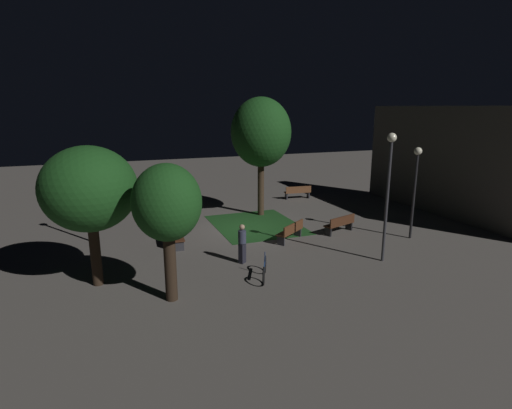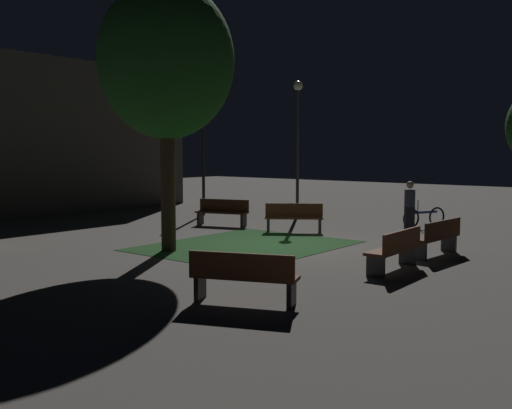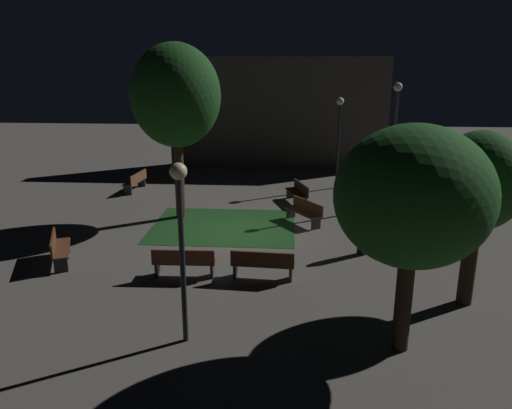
{
  "view_description": "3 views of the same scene",
  "coord_description": "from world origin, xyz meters",
  "px_view_note": "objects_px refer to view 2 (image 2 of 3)",
  "views": [
    {
      "loc": [
        18.63,
        -6.67,
        6.11
      ],
      "look_at": [
        -0.69,
        0.75,
        1.09
      ],
      "focal_mm": 28.3,
      "sensor_mm": 36.0,
      "label": 1
    },
    {
      "loc": [
        -12.52,
        -9.23,
        2.54
      ],
      "look_at": [
        -0.2,
        0.69,
        1.08
      ],
      "focal_mm": 41.3,
      "sensor_mm": 36.0,
      "label": 2
    },
    {
      "loc": [
        1.85,
        -16.87,
        6.09
      ],
      "look_at": [
        0.6,
        1.06,
        0.77
      ],
      "focal_mm": 34.9,
      "sensor_mm": 36.0,
      "label": 3
    }
  ],
  "objects_px": {
    "bench_front_left": "(294,216)",
    "lamp_post_plaza_east": "(298,126)",
    "tree_right_canopy": "(166,62)",
    "bench_front_right": "(223,211)",
    "pedestrian": "(410,206)",
    "bench_by_lamp": "(243,275)",
    "bench_lawn_edge": "(438,236)",
    "bicycle": "(424,217)",
    "lamp_post_plaza_west": "(203,139)",
    "bench_back_row": "(396,248)"
  },
  "relations": [
    {
      "from": "bench_front_left",
      "to": "tree_right_canopy",
      "type": "relative_size",
      "value": 0.26
    },
    {
      "from": "tree_right_canopy",
      "to": "lamp_post_plaza_west",
      "type": "relative_size",
      "value": 1.54
    },
    {
      "from": "bicycle",
      "to": "pedestrian",
      "type": "distance_m",
      "value": 1.82
    },
    {
      "from": "bench_lawn_edge",
      "to": "bench_by_lamp",
      "type": "relative_size",
      "value": 0.99
    },
    {
      "from": "bench_front_left",
      "to": "pedestrian",
      "type": "height_order",
      "value": "pedestrian"
    },
    {
      "from": "bench_front_right",
      "to": "bicycle",
      "type": "xyz_separation_m",
      "value": [
        3.73,
        -5.57,
        -0.14
      ]
    },
    {
      "from": "bench_back_row",
      "to": "bicycle",
      "type": "bearing_deg",
      "value": 18.54
    },
    {
      "from": "bench_lawn_edge",
      "to": "bench_by_lamp",
      "type": "bearing_deg",
      "value": 172.99
    },
    {
      "from": "lamp_post_plaza_west",
      "to": "bench_lawn_edge",
      "type": "bearing_deg",
      "value": -105.66
    },
    {
      "from": "bench_front_right",
      "to": "lamp_post_plaza_east",
      "type": "height_order",
      "value": "lamp_post_plaza_east"
    },
    {
      "from": "bench_by_lamp",
      "to": "pedestrian",
      "type": "xyz_separation_m",
      "value": [
        9.43,
        1.34,
        0.37
      ]
    },
    {
      "from": "bench_front_right",
      "to": "bench_by_lamp",
      "type": "height_order",
      "value": "same"
    },
    {
      "from": "pedestrian",
      "to": "bench_by_lamp",
      "type": "bearing_deg",
      "value": -171.92
    },
    {
      "from": "pedestrian",
      "to": "bench_back_row",
      "type": "bearing_deg",
      "value": -158.44
    },
    {
      "from": "bench_back_row",
      "to": "bicycle",
      "type": "distance_m",
      "value": 7.47
    },
    {
      "from": "lamp_post_plaza_east",
      "to": "bicycle",
      "type": "distance_m",
      "value": 6.02
    },
    {
      "from": "bench_front_right",
      "to": "bench_front_left",
      "type": "relative_size",
      "value": 1.07
    },
    {
      "from": "bicycle",
      "to": "bench_front_right",
      "type": "bearing_deg",
      "value": 123.75
    },
    {
      "from": "bench_front_left",
      "to": "bench_front_right",
      "type": "bearing_deg",
      "value": 94.44
    },
    {
      "from": "tree_right_canopy",
      "to": "lamp_post_plaza_west",
      "type": "distance_m",
      "value": 8.48
    },
    {
      "from": "bench_front_left",
      "to": "bench_lawn_edge",
      "type": "bearing_deg",
      "value": -104.32
    },
    {
      "from": "bench_back_row",
      "to": "bench_lawn_edge",
      "type": "relative_size",
      "value": 0.99
    },
    {
      "from": "bench_by_lamp",
      "to": "lamp_post_plaza_east",
      "type": "height_order",
      "value": "lamp_post_plaza_east"
    },
    {
      "from": "bench_by_lamp",
      "to": "lamp_post_plaza_west",
      "type": "relative_size",
      "value": 0.43
    },
    {
      "from": "lamp_post_plaza_east",
      "to": "pedestrian",
      "type": "xyz_separation_m",
      "value": [
        -1.83,
        -5.41,
        -2.59
      ]
    },
    {
      "from": "tree_right_canopy",
      "to": "pedestrian",
      "type": "height_order",
      "value": "tree_right_canopy"
    },
    {
      "from": "bench_front_right",
      "to": "lamp_post_plaza_east",
      "type": "bearing_deg",
      "value": -6.23
    },
    {
      "from": "bench_lawn_edge",
      "to": "bicycle",
      "type": "relative_size",
      "value": 1.13
    },
    {
      "from": "lamp_post_plaza_east",
      "to": "pedestrian",
      "type": "distance_m",
      "value": 6.28
    },
    {
      "from": "bench_front_left",
      "to": "bench_back_row",
      "type": "bearing_deg",
      "value": -124.81
    },
    {
      "from": "bench_lawn_edge",
      "to": "bench_by_lamp",
      "type": "distance_m",
      "value": 6.38
    },
    {
      "from": "bench_back_row",
      "to": "bench_by_lamp",
      "type": "xyz_separation_m",
      "value": [
        -4.07,
        0.78,
        0.0
      ]
    },
    {
      "from": "bench_back_row",
      "to": "bench_lawn_edge",
      "type": "xyz_separation_m",
      "value": [
        2.26,
        0.0,
        0.0
      ]
    },
    {
      "from": "bench_front_right",
      "to": "bench_front_left",
      "type": "distance_m",
      "value": 2.82
    },
    {
      "from": "bench_front_right",
      "to": "bench_by_lamp",
      "type": "relative_size",
      "value": 1.01
    },
    {
      "from": "bench_lawn_edge",
      "to": "lamp_post_plaza_east",
      "type": "distance_m",
      "value": 9.48
    },
    {
      "from": "tree_right_canopy",
      "to": "bicycle",
      "type": "xyz_separation_m",
      "value": [
        8.39,
        -3.19,
        -4.37
      ]
    },
    {
      "from": "lamp_post_plaza_west",
      "to": "bicycle",
      "type": "height_order",
      "value": "lamp_post_plaza_west"
    },
    {
      "from": "bench_front_left",
      "to": "lamp_post_plaza_east",
      "type": "xyz_separation_m",
      "value": [
        3.62,
        2.39,
        2.96
      ]
    },
    {
      "from": "bench_back_row",
      "to": "tree_right_canopy",
      "type": "bearing_deg",
      "value": 103.22
    },
    {
      "from": "bench_front_left",
      "to": "pedestrian",
      "type": "relative_size",
      "value": 1.08
    },
    {
      "from": "bench_front_right",
      "to": "bicycle",
      "type": "distance_m",
      "value": 6.71
    },
    {
      "from": "lamp_post_plaza_east",
      "to": "bench_by_lamp",
      "type": "bearing_deg",
      "value": -149.06
    },
    {
      "from": "lamp_post_plaza_west",
      "to": "pedestrian",
      "type": "bearing_deg",
      "value": -89.27
    },
    {
      "from": "bench_back_row",
      "to": "bench_front_right",
      "type": "height_order",
      "value": "same"
    },
    {
      "from": "bench_back_row",
      "to": "lamp_post_plaza_west",
      "type": "xyz_separation_m",
      "value": [
        5.25,
        10.66,
        2.48
      ]
    },
    {
      "from": "bench_front_left",
      "to": "tree_right_canopy",
      "type": "xyz_separation_m",
      "value": [
        -4.88,
        0.43,
        4.23
      ]
    },
    {
      "from": "bench_by_lamp",
      "to": "lamp_post_plaza_west",
      "type": "distance_m",
      "value": 13.81
    },
    {
      "from": "lamp_post_plaza_west",
      "to": "lamp_post_plaza_east",
      "type": "bearing_deg",
      "value": -58.16
    },
    {
      "from": "pedestrian",
      "to": "bench_lawn_edge",
      "type": "bearing_deg",
      "value": -145.63
    }
  ]
}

